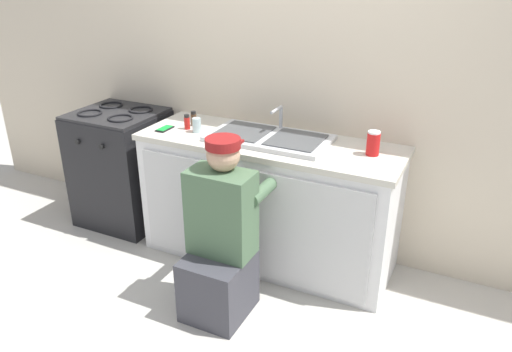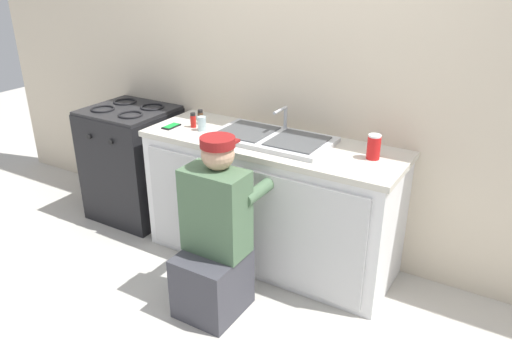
# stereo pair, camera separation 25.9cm
# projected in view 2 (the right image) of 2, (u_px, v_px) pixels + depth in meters

# --- Properties ---
(ground_plane) EXTENTS (12.00, 12.00, 0.00)m
(ground_plane) POSITION_uv_depth(u_px,v_px,m) (249.00, 276.00, 3.43)
(ground_plane) COLOR beige
(back_wall) EXTENTS (6.00, 0.10, 2.50)m
(back_wall) POSITION_uv_depth(u_px,v_px,m) (297.00, 77.00, 3.42)
(back_wall) COLOR beige
(back_wall) RESTS_ON ground_plane
(counter_cabinet) EXTENTS (1.75, 0.62, 0.86)m
(counter_cabinet) POSITION_uv_depth(u_px,v_px,m) (270.00, 204.00, 3.48)
(counter_cabinet) COLOR white
(counter_cabinet) RESTS_ON ground_plane
(countertop) EXTENTS (1.79, 0.62, 0.04)m
(countertop) POSITION_uv_depth(u_px,v_px,m) (272.00, 143.00, 3.30)
(countertop) COLOR beige
(countertop) RESTS_ON counter_cabinet
(sink_double_basin) EXTENTS (0.80, 0.44, 0.19)m
(sink_double_basin) POSITION_uv_depth(u_px,v_px,m) (272.00, 138.00, 3.29)
(sink_double_basin) COLOR silver
(sink_double_basin) RESTS_ON countertop
(stove_range) EXTENTS (0.65, 0.62, 0.93)m
(stove_range) POSITION_uv_depth(u_px,v_px,m) (133.00, 163.00, 4.08)
(stove_range) COLOR black
(stove_range) RESTS_ON ground_plane
(plumber_person) EXTENTS (0.42, 0.61, 1.10)m
(plumber_person) POSITION_uv_depth(u_px,v_px,m) (215.00, 242.00, 2.96)
(plumber_person) COLOR #3F3F47
(plumber_person) RESTS_ON ground_plane
(spice_bottle_red) EXTENTS (0.04, 0.04, 0.10)m
(spice_bottle_red) POSITION_uv_depth(u_px,v_px,m) (193.00, 120.00, 3.53)
(spice_bottle_red) COLOR red
(spice_bottle_red) RESTS_ON countertop
(spice_bottle_pepper) EXTENTS (0.04, 0.04, 0.10)m
(spice_bottle_pepper) POSITION_uv_depth(u_px,v_px,m) (200.00, 117.00, 3.60)
(spice_bottle_pepper) COLOR #513823
(spice_bottle_pepper) RESTS_ON countertop
(soda_cup_red) EXTENTS (0.08, 0.08, 0.15)m
(soda_cup_red) POSITION_uv_depth(u_px,v_px,m) (374.00, 147.00, 2.97)
(soda_cup_red) COLOR red
(soda_cup_red) RESTS_ON countertop
(cell_phone) EXTENTS (0.07, 0.14, 0.01)m
(cell_phone) POSITION_uv_depth(u_px,v_px,m) (171.00, 126.00, 3.55)
(cell_phone) COLOR black
(cell_phone) RESTS_ON countertop
(water_glass) EXTENTS (0.06, 0.06, 0.10)m
(water_glass) POSITION_uv_depth(u_px,v_px,m) (202.00, 124.00, 3.46)
(water_glass) COLOR #ADC6CC
(water_glass) RESTS_ON countertop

